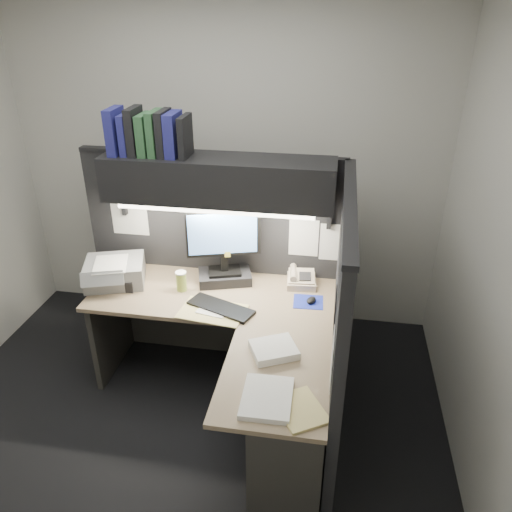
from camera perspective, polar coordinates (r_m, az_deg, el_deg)
name	(u,v)px	position (r m, az deg, el deg)	size (l,w,h in m)	color
floor	(182,428)	(3.58, -8.47, -18.83)	(3.50, 3.50, 0.00)	black
wall_back	(225,167)	(4.12, -3.53, 10.10)	(3.50, 0.04, 2.70)	beige
wall_right	(503,274)	(2.76, 26.37, -1.84)	(0.04, 3.00, 2.70)	beige
partition_back	(215,259)	(3.81, -4.74, -0.40)	(1.90, 0.06, 1.60)	black
partition_right	(339,329)	(3.07, 9.42, -8.20)	(0.06, 1.50, 1.60)	black
desk	(243,384)	(3.19, -1.48, -14.45)	(1.70, 1.53, 0.73)	#917F5C
overhead_shelf	(218,180)	(3.35, -4.35, 8.70)	(1.55, 0.34, 0.30)	black
task_light_tube	(214,211)	(3.28, -4.81, 5.12)	(0.04, 0.04, 1.32)	white
monitor	(224,254)	(3.55, -3.68, 0.21)	(0.51, 0.33, 0.56)	black
keyboard	(221,308)	(3.34, -4.05, -5.91)	(0.46, 0.15, 0.02)	black
mousepad	(308,302)	(3.42, 5.99, -5.23)	(0.20, 0.18, 0.00)	#1C2A9B
mouse	(311,300)	(3.41, 6.33, -5.04)	(0.06, 0.09, 0.03)	black
telephone	(301,280)	(3.60, 5.20, -2.69)	(0.20, 0.21, 0.08)	#C3B096
coffee_cup	(181,282)	(3.54, -8.52, -2.93)	(0.07, 0.07, 0.14)	#CCD555
printer	(115,272)	(3.74, -15.81, -1.73)	(0.41, 0.35, 0.16)	gray
notebook_stack	(120,279)	(3.72, -15.32, -2.57)	(0.27, 0.23, 0.08)	black
open_folder	(212,311)	(3.32, -5.00, -6.32)	(0.43, 0.28, 0.01)	#CCBC72
paper_stack_a	(274,350)	(2.94, 2.04, -10.64)	(0.25, 0.21, 0.05)	white
paper_stack_b	(267,398)	(2.66, 1.27, -15.92)	(0.25, 0.32, 0.03)	white
manila_stack	(300,409)	(2.62, 5.07, -17.05)	(0.21, 0.27, 0.02)	#CCBC72
binder_row	(149,133)	(3.40, -12.15, 13.55)	(0.53, 0.24, 0.30)	navy
pinned_papers	(258,256)	(3.30, 0.17, 0.05)	(1.76, 1.31, 0.51)	white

